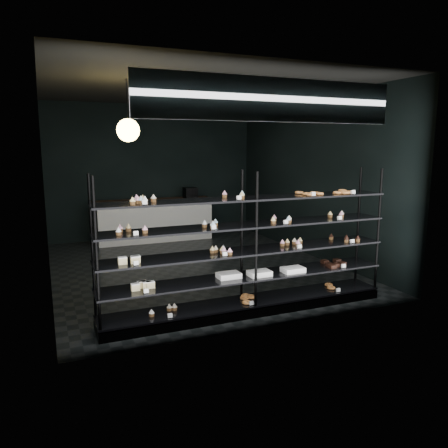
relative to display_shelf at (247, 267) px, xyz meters
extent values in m
cube|color=black|center=(0.07, 2.45, -0.62)|extent=(5.00, 6.00, 0.01)
cube|color=black|center=(0.07, 2.45, 2.57)|extent=(5.00, 6.00, 0.01)
cube|color=black|center=(0.07, 5.45, 0.97)|extent=(5.00, 0.01, 3.20)
cube|color=black|center=(0.07, -0.55, 0.97)|extent=(5.00, 0.01, 3.20)
cube|color=black|center=(-2.43, 2.45, 0.97)|extent=(0.01, 6.00, 3.20)
cube|color=black|center=(2.57, 2.45, 0.97)|extent=(0.01, 6.00, 3.20)
cube|color=black|center=(0.02, 0.00, -0.57)|extent=(4.00, 0.50, 0.12)
cylinder|color=black|center=(-1.95, -0.22, 0.36)|extent=(0.04, 0.04, 1.85)
cylinder|color=black|center=(-1.95, 0.22, 0.36)|extent=(0.04, 0.04, 1.85)
cylinder|color=black|center=(0.02, -0.22, 0.36)|extent=(0.04, 0.04, 1.85)
cylinder|color=black|center=(0.02, 0.22, 0.36)|extent=(0.04, 0.04, 1.85)
cylinder|color=black|center=(1.99, -0.22, 0.36)|extent=(0.04, 0.04, 1.85)
cylinder|color=black|center=(1.99, 0.22, 0.36)|extent=(0.04, 0.04, 1.85)
cube|color=black|center=(0.02, 0.00, -0.48)|extent=(4.00, 0.50, 0.03)
cube|color=black|center=(0.02, 0.00, -0.13)|extent=(4.00, 0.50, 0.02)
cube|color=black|center=(0.02, 0.00, 0.22)|extent=(4.00, 0.50, 0.02)
cube|color=black|center=(0.02, 0.00, 0.57)|extent=(4.00, 0.50, 0.02)
cube|color=black|center=(0.02, 0.00, 0.92)|extent=(4.00, 0.50, 0.02)
cube|color=white|center=(-1.36, -0.18, 0.96)|extent=(0.06, 0.04, 0.06)
cube|color=white|center=(-0.19, -0.18, 0.96)|extent=(0.06, 0.04, 0.06)
cube|color=white|center=(0.89, -0.18, 0.96)|extent=(0.05, 0.04, 0.06)
cube|color=white|center=(1.54, -0.18, 0.96)|extent=(0.06, 0.04, 0.06)
cube|color=white|center=(-1.52, -0.18, 0.61)|extent=(0.06, 0.04, 0.06)
cube|color=white|center=(-0.50, -0.18, 0.61)|extent=(0.05, 0.04, 0.06)
cube|color=white|center=(0.51, -0.18, 0.61)|extent=(0.06, 0.04, 0.06)
cube|color=white|center=(1.36, -0.18, 0.61)|extent=(0.06, 0.04, 0.06)
cube|color=white|center=(-1.50, -0.18, 0.26)|extent=(0.06, 0.04, 0.06)
cube|color=white|center=(-0.37, -0.18, 0.26)|extent=(0.06, 0.04, 0.06)
cube|color=white|center=(0.68, -0.18, 0.26)|extent=(0.05, 0.04, 0.06)
cube|color=white|center=(1.57, -0.18, 0.26)|extent=(0.06, 0.04, 0.06)
cube|color=white|center=(-1.38, -0.18, -0.09)|extent=(0.06, 0.04, 0.06)
cube|color=white|center=(1.42, -0.18, -0.09)|extent=(0.06, 0.04, 0.06)
cube|color=white|center=(-1.16, -0.18, -0.44)|extent=(0.06, 0.04, 0.06)
cube|color=white|center=(-0.01, -0.18, -0.44)|extent=(0.05, 0.04, 0.06)
cube|color=white|center=(1.33, -0.18, -0.44)|extent=(0.06, 0.04, 0.06)
cube|color=#0D1A43|center=(0.07, -0.47, 2.12)|extent=(3.20, 0.04, 0.45)
cube|color=white|center=(0.07, -0.49, 2.12)|extent=(3.30, 0.02, 0.50)
cylinder|color=black|center=(-1.23, 1.52, 2.27)|extent=(0.01, 0.01, 0.56)
sphere|color=#FDCA58|center=(-1.23, 1.52, 1.82)|extent=(0.34, 0.34, 0.34)
cube|color=silver|center=(-0.06, 4.95, -0.17)|extent=(2.67, 0.60, 0.92)
cube|color=black|center=(-0.06, 4.95, 0.32)|extent=(2.77, 0.65, 0.06)
cube|color=black|center=(0.84, 4.95, 0.48)|extent=(0.30, 0.30, 0.25)
camera|label=1|loc=(-2.44, -5.07, 1.59)|focal=35.00mm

